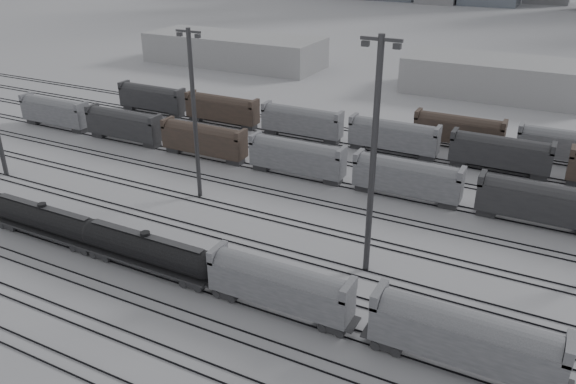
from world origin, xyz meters
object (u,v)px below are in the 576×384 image
at_px(tank_car_b, 147,249).
at_px(light_mast_c, 373,155).
at_px(hopper_car_b, 465,336).
at_px(hopper_car_a, 279,284).
at_px(tank_car_a, 45,219).

bearing_deg(tank_car_b, light_mast_c, 27.56).
bearing_deg(hopper_car_b, light_mast_c, 138.63).
distance_m(hopper_car_a, hopper_car_b, 17.47).
relative_size(tank_car_a, tank_car_b, 0.98).
distance_m(tank_car_a, hopper_car_a, 32.02).
height_order(tank_car_b, light_mast_c, light_mast_c).
relative_size(hopper_car_b, light_mast_c, 0.62).
height_order(tank_car_a, tank_car_b, tank_car_b).
height_order(tank_car_b, hopper_car_b, hopper_car_b).
distance_m(tank_car_a, hopper_car_b, 49.49).
height_order(hopper_car_b, light_mast_c, light_mast_c).
xyz_separation_m(tank_car_b, light_mast_c, (21.21, 11.07, 10.88)).
bearing_deg(tank_car_a, light_mast_c, 16.69).
distance_m(hopper_car_a, light_mast_c, 15.86).
distance_m(hopper_car_b, light_mast_c, 19.50).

